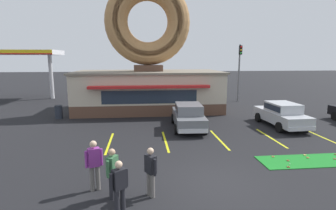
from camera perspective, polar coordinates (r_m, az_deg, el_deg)
The scene contains 25 objects.
ground_plane at distance 10.08m, azimuth 10.59°, elevation -16.29°, with size 160.00×160.00×0.00m, color black.
donut_shop_building at distance 22.59m, azimuth -4.32°, elevation 8.34°, with size 12.30×6.75×10.96m.
putting_mat at distance 13.24m, azimuth 28.09°, elevation -10.69°, with size 4.24×1.49×0.03m, color #197523.
mini_donut_near_right at distance 13.84m, azimuth 27.65°, elevation -9.63°, with size 0.13×0.13×0.04m, color #E5C666.
mini_donut_mid_left at distance 13.04m, azimuth 21.90°, elevation -10.38°, with size 0.13×0.13×0.04m, color #D17F47.
mini_donut_mid_centre at distance 14.02m, azimuth 32.57°, elevation -9.84°, with size 0.13×0.13×0.04m, color #A5724C.
mini_donut_mid_right at distance 13.56m, azimuth 28.14°, elevation -10.06°, with size 0.13×0.13×0.04m, color #D17F47.
mini_donut_far_left at distance 12.82m, azimuth 24.66°, elevation -10.92°, with size 0.13×0.13×0.04m, color brown.
mini_donut_far_centre at distance 12.13m, azimuth 24.73°, elevation -12.13°, with size 0.13×0.13×0.04m, color brown.
mini_donut_far_right at distance 14.64m, azimuth 32.69°, elevation -9.04°, with size 0.13×0.13×0.04m, color brown.
golf_ball at distance 12.46m, azimuth 25.01°, elevation -11.55°, with size 0.04×0.04×0.04m, color white.
car_silver at distance 18.73m, azimuth 23.50°, elevation -1.72°, with size 2.09×4.61×1.60m.
car_grey at distance 16.80m, azimuth 4.46°, elevation -2.18°, with size 2.16×4.64×1.60m.
pedestrian_blue_sweater_man at distance 8.76m, azimuth -11.98°, elevation -13.89°, with size 0.38×0.55×1.67m.
pedestrian_hooded_kid at distance 7.90m, azimuth -10.55°, elevation -16.80°, with size 0.50×0.42×1.64m.
pedestrian_leather_jacket_man at distance 8.71m, azimuth -3.81°, elevation -13.88°, with size 0.40×0.52×1.66m.
pedestrian_clipboard_woman at distance 9.36m, azimuth -15.78°, elevation -12.03°, with size 0.56×0.36×1.76m.
trash_bin at distance 21.21m, azimuth -22.70°, elevation -1.37°, with size 0.57×0.57×0.97m.
traffic_light_pole at distance 27.98m, azimuth 15.29°, elevation 8.30°, with size 0.28×0.47×5.80m.
gas_station_canopy at distance 32.87m, azimuth -30.29°, elevation 9.53°, with size 9.00×4.46×5.30m.
parking_stripe_far_left at distance 14.44m, azimuth -12.62°, elevation -8.05°, with size 0.12×3.60×0.01m, color yellow.
parking_stripe_left at distance 14.40m, azimuth -0.56°, elevation -7.86°, with size 0.12×3.60×0.01m, color yellow.
parking_stripe_mid_left at distance 14.96m, azimuth 11.05°, elevation -7.35°, with size 0.12×3.60×0.01m, color yellow.
parking_stripe_centre at distance 16.08m, azimuth 21.41°, elevation -6.64°, with size 0.12×3.60×0.01m, color yellow.
parking_stripe_mid_right at distance 17.64m, azimuth 30.16°, elevation -5.87°, with size 0.12×3.60×0.01m, color yellow.
Camera 1 is at (-2.68, -8.63, 4.47)m, focal length 28.00 mm.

